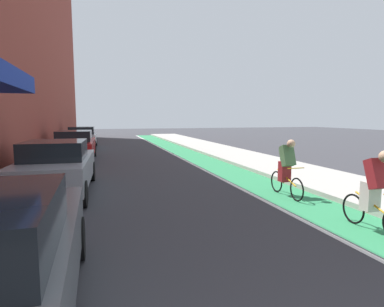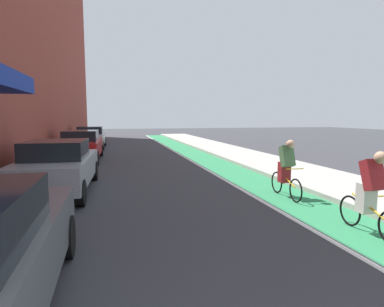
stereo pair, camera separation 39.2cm
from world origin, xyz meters
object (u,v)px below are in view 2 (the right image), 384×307
object	(u,v)px
cyclist_mid	(286,167)
parked_sedan_silver	(58,166)
parked_sedan_white	(91,137)
parked_sedan_red	(82,145)
cyclist_lead	(370,193)

from	to	relation	value
cyclist_mid	parked_sedan_silver	bearing A→B (deg)	161.58
parked_sedan_white	parked_sedan_red	bearing A→B (deg)	-90.00
parked_sedan_silver	cyclist_lead	distance (m)	7.87
cyclist_lead	parked_sedan_silver	bearing A→B (deg)	141.35
parked_sedan_white	cyclist_lead	xyz separation A→B (m)	(6.15, -18.40, 0.02)
parked_sedan_red	cyclist_mid	distance (m)	10.77
parked_sedan_white	cyclist_lead	world-z (taller)	cyclist_lead
parked_sedan_red	cyclist_mid	bearing A→B (deg)	-55.50
parked_sedan_red	cyclist_lead	xyz separation A→B (m)	(6.15, -11.76, 0.02)
parked_sedan_red	cyclist_mid	xyz separation A→B (m)	(6.10, -8.88, 0.06)
parked_sedan_red	cyclist_lead	world-z (taller)	cyclist_lead
parked_sedan_red	cyclist_lead	distance (m)	13.27
parked_sedan_silver	parked_sedan_white	distance (m)	13.48
parked_sedan_silver	cyclist_mid	bearing A→B (deg)	-18.42
cyclist_mid	cyclist_lead	bearing A→B (deg)	-89.04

